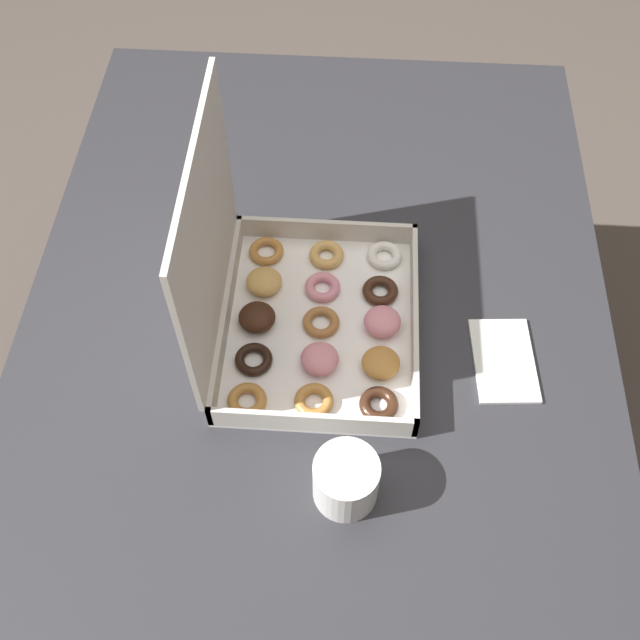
{
  "coord_description": "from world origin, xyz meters",
  "views": [
    {
      "loc": [
        -0.66,
        -0.05,
        1.7
      ],
      "look_at": [
        -0.02,
        -0.01,
        0.75
      ],
      "focal_mm": 42.0,
      "sensor_mm": 36.0,
      "label": 1
    }
  ],
  "objects": [
    {
      "name": "dining_table",
      "position": [
        0.0,
        0.0,
        0.64
      ],
      "size": [
        1.29,
        0.93,
        0.73
      ],
      "color": "#2D2D33",
      "rests_on": "ground_plane"
    },
    {
      "name": "donut_box",
      "position": [
        -0.02,
        0.04,
        0.8
      ],
      "size": [
        0.36,
        0.3,
        0.36
      ],
      "color": "white",
      "rests_on": "dining_table"
    },
    {
      "name": "paper_napkin",
      "position": [
        -0.07,
        -0.29,
        0.73
      ],
      "size": [
        0.15,
        0.1,
        0.01
      ],
      "color": "white",
      "rests_on": "dining_table"
    },
    {
      "name": "coffee_mug",
      "position": [
        -0.29,
        -0.06,
        0.77
      ],
      "size": [
        0.09,
        0.09,
        0.08
      ],
      "color": "white",
      "rests_on": "dining_table"
    },
    {
      "name": "ground_plane",
      "position": [
        0.0,
        0.0,
        0.0
      ],
      "size": [
        8.0,
        8.0,
        0.0
      ],
      "primitive_type": "plane",
      "color": "#564C44"
    }
  ]
}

